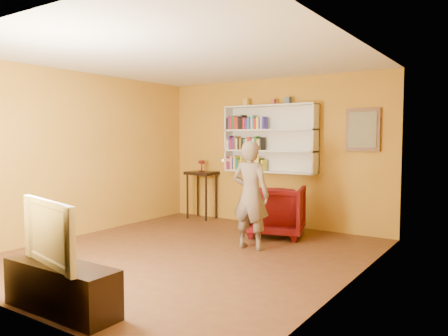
{
  "coord_description": "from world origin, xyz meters",
  "views": [
    {
      "loc": [
        3.76,
        -4.69,
        1.62
      ],
      "look_at": [
        0.08,
        0.75,
        1.16
      ],
      "focal_mm": 35.0,
      "sensor_mm": 36.0,
      "label": 1
    }
  ],
  "objects_px": {
    "console_table": "(202,180)",
    "bookshelf": "(271,139)",
    "person": "(251,195)",
    "tv_cabinet": "(61,288)",
    "armchair": "(276,211)",
    "television": "(60,232)",
    "ruby_lustre": "(202,163)"
  },
  "relations": [
    {
      "from": "console_table",
      "to": "bookshelf",
      "type": "bearing_deg",
      "value": 6.18
    },
    {
      "from": "person",
      "to": "tv_cabinet",
      "type": "distance_m",
      "value": 3.05
    },
    {
      "from": "console_table",
      "to": "armchair",
      "type": "height_order",
      "value": "console_table"
    },
    {
      "from": "bookshelf",
      "to": "television",
      "type": "bearing_deg",
      "value": -86.62
    },
    {
      "from": "armchair",
      "to": "person",
      "type": "xyz_separation_m",
      "value": [
        0.08,
        -0.96,
        0.37
      ]
    },
    {
      "from": "person",
      "to": "television",
      "type": "distance_m",
      "value": 3.0
    },
    {
      "from": "bookshelf",
      "to": "armchair",
      "type": "bearing_deg",
      "value": -56.24
    },
    {
      "from": "tv_cabinet",
      "to": "television",
      "type": "xyz_separation_m",
      "value": [
        0.0,
        0.0,
        0.53
      ]
    },
    {
      "from": "console_table",
      "to": "television",
      "type": "height_order",
      "value": "television"
    },
    {
      "from": "bookshelf",
      "to": "console_table",
      "type": "relative_size",
      "value": 1.9
    },
    {
      "from": "bookshelf",
      "to": "person",
      "type": "relative_size",
      "value": 1.14
    },
    {
      "from": "console_table",
      "to": "tv_cabinet",
      "type": "height_order",
      "value": "console_table"
    },
    {
      "from": "console_table",
      "to": "tv_cabinet",
      "type": "distance_m",
      "value": 4.86
    },
    {
      "from": "console_table",
      "to": "tv_cabinet",
      "type": "bearing_deg",
      "value": -68.78
    },
    {
      "from": "bookshelf",
      "to": "person",
      "type": "distance_m",
      "value": 1.94
    },
    {
      "from": "console_table",
      "to": "ruby_lustre",
      "type": "xyz_separation_m",
      "value": [
        0.0,
        -0.0,
        0.33
      ]
    },
    {
      "from": "armchair",
      "to": "person",
      "type": "height_order",
      "value": "person"
    },
    {
      "from": "ruby_lustre",
      "to": "television",
      "type": "distance_m",
      "value": 4.84
    },
    {
      "from": "television",
      "to": "bookshelf",
      "type": "bearing_deg",
      "value": 106.15
    },
    {
      "from": "console_table",
      "to": "ruby_lustre",
      "type": "bearing_deg",
      "value": -78.69
    },
    {
      "from": "bookshelf",
      "to": "ruby_lustre",
      "type": "xyz_separation_m",
      "value": [
        -1.47,
        -0.16,
        -0.48
      ]
    },
    {
      "from": "ruby_lustre",
      "to": "tv_cabinet",
      "type": "bearing_deg",
      "value": -68.78
    },
    {
      "from": "bookshelf",
      "to": "television",
      "type": "height_order",
      "value": "bookshelf"
    },
    {
      "from": "ruby_lustre",
      "to": "armchair",
      "type": "bearing_deg",
      "value": -15.85
    },
    {
      "from": "tv_cabinet",
      "to": "television",
      "type": "distance_m",
      "value": 0.53
    },
    {
      "from": "ruby_lustre",
      "to": "tv_cabinet",
      "type": "relative_size",
      "value": 0.18
    },
    {
      "from": "bookshelf",
      "to": "tv_cabinet",
      "type": "relative_size",
      "value": 1.42
    },
    {
      "from": "ruby_lustre",
      "to": "armchair",
      "type": "xyz_separation_m",
      "value": [
        1.95,
        -0.55,
        -0.69
      ]
    },
    {
      "from": "person",
      "to": "television",
      "type": "xyz_separation_m",
      "value": [
        -0.28,
        -2.98,
        -0.03
      ]
    },
    {
      "from": "tv_cabinet",
      "to": "television",
      "type": "height_order",
      "value": "television"
    },
    {
      "from": "bookshelf",
      "to": "ruby_lustre",
      "type": "bearing_deg",
      "value": -173.82
    },
    {
      "from": "console_table",
      "to": "television",
      "type": "distance_m",
      "value": 4.83
    }
  ]
}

